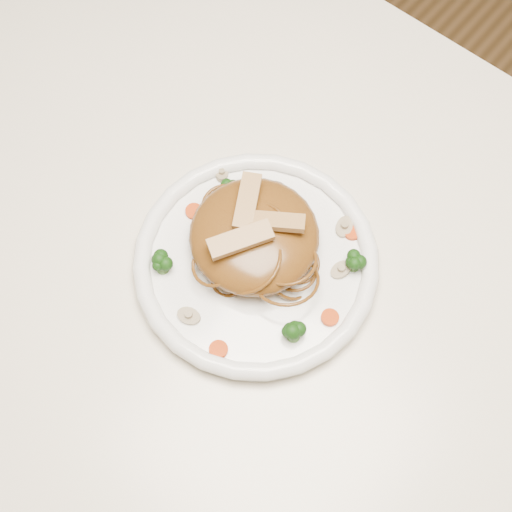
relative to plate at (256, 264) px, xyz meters
The scene contains 20 objects.
ground 0.76m from the plate, 27.69° to the left, with size 4.00×4.00×0.00m, color #4E361A.
table 0.12m from the plate, 27.69° to the left, with size 1.20×0.80×0.75m.
plate is the anchor object (origin of this frame).
noodle_mound 0.04m from the plate, 135.78° to the left, with size 0.15×0.15×0.05m, color brown.
chicken_a 0.07m from the plate, 83.33° to the left, with size 0.06×0.02×0.01m, color tan.
chicken_b 0.08m from the plate, 141.69° to the left, with size 0.07×0.02×0.01m, color tan.
chicken_c 0.07m from the plate, 138.27° to the right, with size 0.07×0.02×0.01m, color tan.
broccoli_0 0.11m from the plate, 36.46° to the left, with size 0.03×0.03×0.03m, color #16430E, non-canonical shape.
broccoli_1 0.09m from the plate, 149.54° to the left, with size 0.02×0.02×0.03m, color #16430E, non-canonical shape.
broccoli_2 0.11m from the plate, 134.53° to the right, with size 0.03×0.03×0.03m, color #16430E, non-canonical shape.
broccoli_3 0.10m from the plate, 25.71° to the right, with size 0.03×0.03×0.03m, color #16430E, non-canonical shape.
carrot_0 0.12m from the plate, 57.62° to the left, with size 0.02×0.02×0.01m, color #C93607.
carrot_1 0.10m from the plate, behind, with size 0.02×0.02×0.01m, color #C93607.
carrot_2 0.11m from the plate, ahead, with size 0.02×0.02×0.01m, color #C93607.
carrot_3 0.08m from the plate, 113.88° to the left, with size 0.02×0.02×0.01m, color #C93607.
carrot_4 0.11m from the plate, 71.09° to the right, with size 0.02×0.02×0.01m, color #C93607.
mushroom_0 0.10m from the plate, 97.67° to the right, with size 0.03×0.03×0.01m, color #9D9276.
mushroom_1 0.10m from the plate, 32.65° to the left, with size 0.03×0.03×0.01m, color #9D9276.
mushroom_2 0.12m from the plate, 149.93° to the left, with size 0.02×0.02×0.01m, color #9D9276.
mushroom_3 0.11m from the plate, 62.24° to the left, with size 0.03×0.03×0.01m, color #9D9276.
Camera 1 is at (0.16, -0.26, 1.48)m, focal length 48.21 mm.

